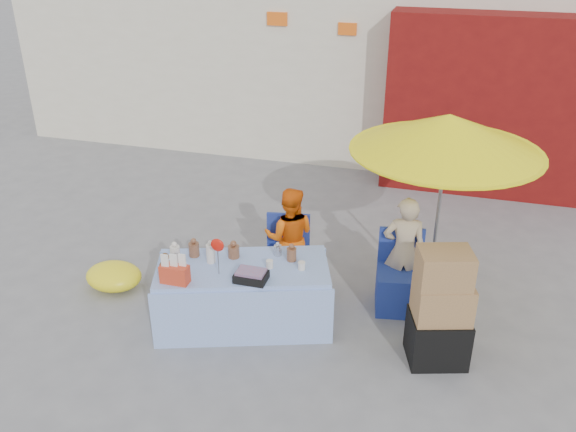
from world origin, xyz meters
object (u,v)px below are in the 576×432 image
(market_table, at_px, (243,294))
(vendor_orange, at_px, (290,238))
(chair_right, at_px, (399,287))
(box_stack, at_px, (440,312))
(vendor_beige, at_px, (404,251))
(chair_left, at_px, (286,270))
(umbrella, at_px, (448,134))

(market_table, bearing_deg, vendor_orange, 54.32)
(chair_right, relative_size, box_stack, 0.72)
(chair_right, xyz_separation_m, box_stack, (0.44, -0.76, 0.29))
(market_table, xyz_separation_m, vendor_beige, (1.51, 0.84, 0.27))
(chair_left, height_order, box_stack, box_stack)
(vendor_orange, distance_m, umbrella, 2.03)
(market_table, height_order, vendor_orange, vendor_orange)
(box_stack, bearing_deg, market_table, 178.32)
(chair_right, height_order, umbrella, umbrella)
(chair_right, xyz_separation_m, vendor_beige, (0.00, 0.13, 0.36))
(market_table, height_order, box_stack, box_stack)
(chair_left, relative_size, box_stack, 0.72)
(market_table, bearing_deg, chair_left, 51.50)
(chair_left, bearing_deg, vendor_orange, 79.72)
(vendor_beige, bearing_deg, umbrella, -162.64)
(chair_left, distance_m, vendor_orange, 0.36)
(vendor_beige, bearing_deg, vendor_orange, -9.20)
(market_table, bearing_deg, vendor_beige, 10.54)
(vendor_beige, relative_size, box_stack, 1.05)
(vendor_beige, distance_m, umbrella, 1.32)
(market_table, relative_size, chair_right, 2.26)
(vendor_beige, bearing_deg, chair_left, -3.08)
(market_table, height_order, chair_left, market_table)
(chair_left, bearing_deg, box_stack, -33.53)
(vendor_beige, bearing_deg, box_stack, 106.81)
(chair_right, height_order, vendor_orange, vendor_orange)
(market_table, xyz_separation_m, vendor_orange, (0.26, 0.84, 0.25))
(market_table, distance_m, umbrella, 2.58)
(box_stack, bearing_deg, chair_left, 155.67)
(market_table, xyz_separation_m, box_stack, (1.95, -0.06, 0.20))
(vendor_orange, distance_m, box_stack, 1.91)
(umbrella, bearing_deg, chair_right, -136.77)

